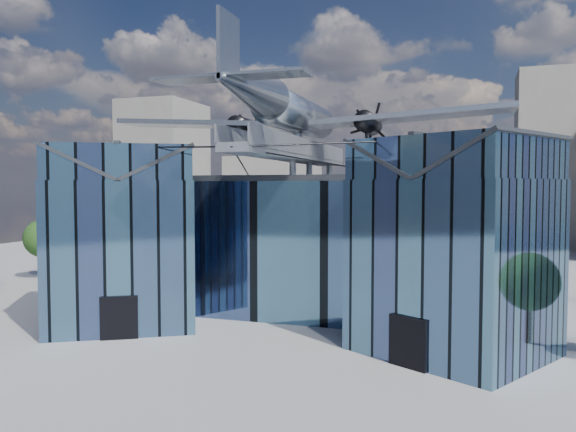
% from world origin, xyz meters
% --- Properties ---
extents(ground_plane, '(120.00, 120.00, 0.00)m').
position_xyz_m(ground_plane, '(0.00, 0.00, 0.00)').
color(ground_plane, gray).
extents(museum, '(32.88, 24.50, 17.60)m').
position_xyz_m(museum, '(0.00, 5.82, 5.54)').
color(museum, '#426388').
rests_on(museum, ground).
extents(bg_towers, '(77.00, 24.50, 26.00)m').
position_xyz_m(bg_towers, '(1.45, 50.49, 10.01)').
color(bg_towers, slate).
rests_on(bg_towers, ground).
extents(tree_side_w, '(4.08, 4.08, 5.90)m').
position_xyz_m(tree_side_w, '(-28.84, 12.15, 3.99)').
color(tree_side_w, '#382116').
rests_on(tree_side_w, ground).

